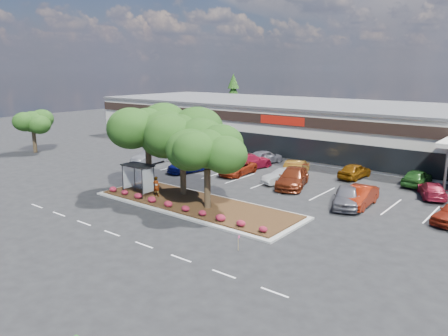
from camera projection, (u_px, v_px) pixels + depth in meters
The scene contains 27 objects.
ground at pixel (179, 225), 30.94m from camera, with size 160.00×160.00×0.00m, color black.
retail_store at pixel (363, 129), 56.14m from camera, with size 80.40×25.20×6.25m.
landscape_island at pixel (196, 204), 35.18m from camera, with size 18.00×6.00×0.26m.
lane_markings at pixel (259, 192), 38.99m from camera, with size 33.12×20.06×0.01m.
shrub_row at pixel (178, 206), 33.48m from camera, with size 17.00×0.80×0.50m, color maroon, non-canonical shape.
bus_shelter at pixel (139, 171), 37.21m from camera, with size 2.75×1.55×2.59m.
island_tree_west at pixel (148, 146), 38.27m from camera, with size 7.20×7.20×7.89m, color #173610, non-canonical shape.
island_tree_mid at pixel (183, 152), 36.76m from camera, with size 6.60×6.60×7.32m, color #173610, non-canonical shape.
island_tree_east at pixel (207, 167), 33.28m from camera, with size 5.80×5.80×6.50m, color #173610, non-canonical shape.
tree_west_far at pixel (34, 131), 56.96m from camera, with size 4.80×4.80×5.61m, color #173610, non-canonical shape.
conifer_north_west at pixel (233, 100), 83.13m from camera, with size 4.40×4.40×10.00m, color #173610.
person_waiting at pixel (156, 186), 36.80m from camera, with size 0.62×0.41×1.71m, color #594C47.
survey_stake at pixel (239, 241), 26.43m from camera, with size 0.07×0.14×0.98m.
car_0 at pixel (151, 157), 50.55m from camera, with size 1.78×5.10×1.68m, color #5A5B61.
car_1 at pixel (191, 164), 46.75m from camera, with size 2.19×5.39×1.56m, color navy.
car_2 at pixel (237, 168), 45.34m from camera, with size 2.30×4.99×1.39m, color maroon.
car_3 at pixel (293, 178), 40.72m from camera, with size 2.41×5.93×1.72m, color #632310.
car_4 at pixel (283, 177), 41.87m from camera, with size 1.46×4.18×1.38m, color silver.
car_5 at pixel (360, 196), 34.96m from camera, with size 1.70×4.88×1.61m, color maroon.
car_6 at pixel (347, 196), 34.82m from camera, with size 2.01×4.99×1.70m, color #5C5B63.
car_9 at pixel (202, 154), 52.50m from camera, with size 1.98×4.88×1.42m, color #920A07.
car_10 at pixel (265, 157), 50.59m from camera, with size 1.91×4.75×1.62m, color slate.
car_11 at pixel (249, 161), 47.94m from camera, with size 2.41×5.94×1.72m, color maroon.
car_12 at pixel (296, 168), 44.63m from camera, with size 1.82×5.23×1.72m, color brown.
car_13 at pixel (355, 171), 43.85m from camera, with size 1.81×4.49×1.53m, color #6A3B07.
car_14 at pixel (417, 177), 41.14m from camera, with size 1.87×4.64×1.58m, color #23561C.
car_15 at pixel (432, 190), 37.37m from camera, with size 1.86×4.57×1.33m, color maroon.
Camera 1 is at (20.62, -20.99, 10.83)m, focal length 35.00 mm.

